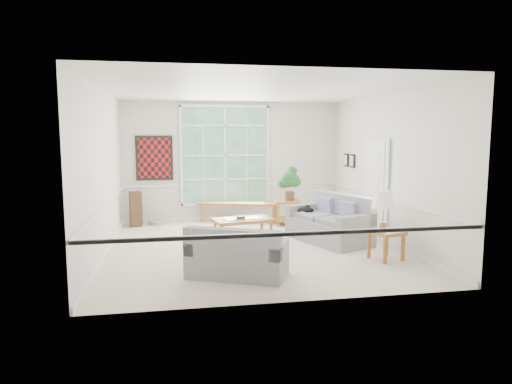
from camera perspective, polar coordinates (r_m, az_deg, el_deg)
The scene contains 24 objects.
floor at distance 8.94m, azimuth -0.41°, elevation -6.89°, with size 5.50×6.00×0.01m, color beige.
ceiling at distance 8.72m, azimuth -0.42°, elevation 12.64°, with size 5.50×6.00×0.02m, color white.
wall_back at distance 11.66m, azimuth -2.93°, elevation 3.87°, with size 5.50×0.02×3.00m, color silver.
wall_front at distance 5.78m, azimuth 4.66°, elevation 0.52°, with size 5.50×0.02×3.00m, color silver.
wall_left at distance 8.67m, azimuth -18.64°, elevation 2.37°, with size 0.02×6.00×3.00m, color silver.
wall_right at distance 9.56m, azimuth 16.07°, elevation 2.88°, with size 0.02×6.00×3.00m, color silver.
window_back at distance 11.59m, azimuth -3.90°, elevation 4.59°, with size 2.30×0.08×2.40m, color white.
entry_door at distance 10.13m, azimuth 14.28°, elevation 0.60°, with size 0.08×0.90×2.10m, color white.
door_sidelight at distance 9.55m, azimuth 15.86°, elevation 0.77°, with size 0.08×0.26×1.90m, color white.
wall_art at distance 11.52m, azimuth -12.59°, elevation 4.17°, with size 0.90×0.06×1.10m, color #590E12.
wall_frame_near at distance 11.14m, azimuth 11.91°, elevation 3.83°, with size 0.04×0.26×0.32m, color black.
wall_frame_far at distance 11.51m, azimuth 11.16°, elevation 3.95°, with size 0.04×0.26×0.32m, color black.
loveseat_right at distance 9.38m, azimuth 9.06°, elevation -3.29°, with size 0.92×1.77×0.96m, color gray.
loveseat_front at distance 7.06m, azimuth -2.32°, elevation -7.35°, with size 1.47×0.76×0.80m, color gray.
coffee_table at distance 9.48m, azimuth -1.64°, elevation -4.66°, with size 1.20×0.66×0.45m, color #9C6329.
pewter_bowl at distance 9.44m, azimuth -1.94°, elevation -3.12°, with size 0.29×0.29×0.07m, color #98979D.
window_bench at distance 11.47m, azimuth -2.23°, elevation -2.53°, with size 2.04×0.40×0.48m, color #9C6329.
end_table at distance 11.09m, azimuth 3.89°, elevation -2.57°, with size 0.59×0.59×0.59m, color #9C6329.
houseplant at distance 10.99m, azimuth 4.20°, elevation 1.11°, with size 0.49×0.49×0.84m, color #22582C, non-canonical shape.
side_table at distance 8.31m, azimuth 15.93°, elevation -6.40°, with size 0.51×0.51×0.52m, color #9C6329.
table_lamp at distance 8.15m, azimuth 15.64°, elevation -2.32°, with size 0.40×0.40×0.69m, color white, non-canonical shape.
pet_bed at distance 11.40m, azimuth -12.40°, elevation -3.69°, with size 0.38×0.38×0.11m, color gray.
floor_speaker at distance 11.18m, azimuth -14.83°, elevation -2.07°, with size 0.26×0.21×0.84m, color #442F1D.
cat at distance 9.78m, azimuth 6.23°, elevation -2.26°, with size 0.36×0.25×0.17m, color black.
Camera 1 is at (-1.48, -8.55, 2.17)m, focal length 32.00 mm.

